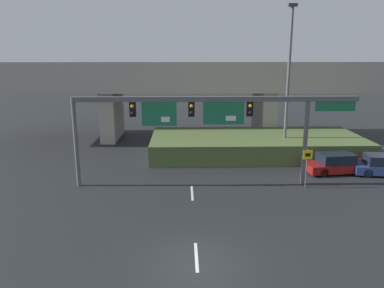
{
  "coord_description": "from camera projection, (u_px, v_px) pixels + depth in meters",
  "views": [
    {
      "loc": [
        -0.55,
        -14.09,
        8.62
      ],
      "look_at": [
        0.0,
        8.06,
        3.14
      ],
      "focal_mm": 35.0,
      "sensor_mm": 36.0,
      "label": 1
    }
  ],
  "objects": [
    {
      "name": "highway_light_pole_near",
      "position": [
        288.0,
        79.0,
        30.15
      ],
      "size": [
        0.7,
        0.36,
        12.25
      ],
      "color": "#515456",
      "rests_on": "ground"
    },
    {
      "name": "ground_plane",
      "position": [
        197.0,
        262.0,
        15.75
      ],
      "size": [
        160.0,
        160.0,
        0.0
      ],
      "primitive_type": "plane",
      "color": "black"
    },
    {
      "name": "parked_sedan_mid_right",
      "position": [
        383.0,
        166.0,
        26.81
      ],
      "size": [
        4.5,
        2.33,
        1.48
      ],
      "rotation": [
        0.0,
        0.0,
        -0.13
      ],
      "color": "navy",
      "rests_on": "ground"
    },
    {
      "name": "speed_limit_sign",
      "position": [
        307.0,
        163.0,
        23.96
      ],
      "size": [
        0.6,
        0.11,
        2.59
      ],
      "color": "#4C4C4C",
      "rests_on": "ground"
    },
    {
      "name": "signal_gantry",
      "position": [
        208.0,
        113.0,
        23.8
      ],
      "size": [
        18.22,
        0.44,
        5.87
      ],
      "color": "#515456",
      "rests_on": "ground"
    },
    {
      "name": "lane_markings",
      "position": [
        191.0,
        174.0,
        27.07
      ],
      "size": [
        0.14,
        24.88,
        0.01
      ],
      "color": "silver",
      "rests_on": "ground"
    },
    {
      "name": "overpass_bridge",
      "position": [
        188.0,
        84.0,
        37.51
      ],
      "size": [
        36.49,
        7.73,
        7.73
      ],
      "color": "#A39E93",
      "rests_on": "ground"
    },
    {
      "name": "parked_sedan_near_right",
      "position": [
        337.0,
        164.0,
        27.26
      ],
      "size": [
        4.86,
        2.35,
        1.46
      ],
      "rotation": [
        0.0,
        0.0,
        0.12
      ],
      "color": "maroon",
      "rests_on": "ground"
    },
    {
      "name": "grass_embankment",
      "position": [
        256.0,
        145.0,
        32.27
      ],
      "size": [
        17.82,
        7.72,
        1.63
      ],
      "color": "#4C6033",
      "rests_on": "ground"
    }
  ]
}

